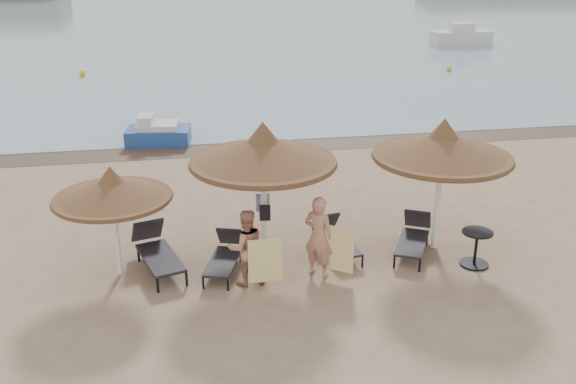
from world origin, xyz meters
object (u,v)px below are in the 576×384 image
object	(u,v)px
person_right	(319,230)
side_table	(476,249)
palapa_center	(263,151)
lounger_far_left	(156,250)
palapa_right	(443,146)
lounger_near_left	(225,254)
pedal_boat	(157,133)
person_left	(246,242)
lounger_near_right	(335,238)
palapa_left	(112,189)
lounger_far_right	(414,236)

from	to	relation	value
person_right	side_table	bearing A→B (deg)	-143.99
palapa_center	lounger_far_left	distance (m)	3.25
palapa_right	lounger_near_left	size ratio (longest dim) A/B	1.73
lounger_near_left	pedal_boat	world-z (taller)	pedal_boat
side_table	person_left	xyz separation A→B (m)	(-5.14, 0.07, 0.59)
lounger_near_right	pedal_boat	bearing A→B (deg)	104.51
lounger_far_left	side_table	size ratio (longest dim) A/B	2.64
palapa_left	lounger_far_right	bearing A→B (deg)	-0.23
palapa_center	side_table	size ratio (longest dim) A/B	3.95
lounger_near_right	lounger_far_right	xyz separation A→B (m)	(1.82, -0.28, 0.03)
palapa_left	lounger_near_right	world-z (taller)	palapa_left
lounger_far_right	pedal_boat	world-z (taller)	pedal_boat
palapa_left	side_table	xyz separation A→B (m)	(7.83, -0.96, -1.60)
lounger_near_right	lounger_far_right	distance (m)	1.84
palapa_left	palapa_right	bearing A→B (deg)	0.40
lounger_near_left	person_left	distance (m)	1.03
side_table	person_right	world-z (taller)	person_right
side_table	person_right	bearing A→B (deg)	177.26
palapa_center	pedal_boat	bearing A→B (deg)	104.96
lounger_far_left	person_right	size ratio (longest dim) A/B	1.02
side_table	palapa_left	bearing A→B (deg)	173.02
lounger_near_right	pedal_boat	world-z (taller)	pedal_boat
person_left	palapa_left	bearing A→B (deg)	-25.60
lounger_near_left	palapa_right	bearing A→B (deg)	19.90
palapa_center	palapa_right	distance (m)	4.05
palapa_left	person_left	bearing A→B (deg)	-18.24
lounger_near_left	side_table	xyz separation A→B (m)	(5.54, -0.80, 0.04)
lounger_near_right	person_left	xyz separation A→B (m)	(-2.21, -1.13, 0.63)
palapa_center	pedal_boat	distance (m)	10.08
palapa_right	side_table	bearing A→B (deg)	-60.96
lounger_far_left	lounger_near_left	size ratio (longest dim) A/B	1.18
person_left	pedal_boat	bearing A→B (deg)	-86.69
palapa_center	person_right	world-z (taller)	palapa_center
person_right	pedal_boat	bearing A→B (deg)	-32.47
lounger_near_left	pedal_boat	xyz separation A→B (m)	(-1.61, 9.89, 0.03)
palapa_left	side_table	bearing A→B (deg)	-6.98
palapa_left	lounger_near_right	size ratio (longest dim) A/B	1.40
person_left	palapa_right	bearing A→B (deg)	-175.84
lounger_far_left	lounger_near_right	size ratio (longest dim) A/B	1.21
person_right	lounger_near_left	bearing A→B (deg)	21.10
lounger_near_right	side_table	xyz separation A→B (m)	(2.93, -1.21, 0.04)
palapa_right	lounger_near_left	bearing A→B (deg)	-177.57
lounger_near_left	side_table	bearing A→B (deg)	9.28
palapa_center	person_right	xyz separation A→B (m)	(1.04, -1.01, -1.51)
palapa_right	lounger_far_left	distance (m)	6.81
side_table	person_left	bearing A→B (deg)	179.17
lounger_far_left	lounger_near_right	distance (m)	4.11
palapa_center	palapa_right	xyz separation A→B (m)	(4.04, -0.17, -0.06)
palapa_left	lounger_near_right	xyz separation A→B (m)	(4.90, 0.25, -1.64)
lounger_far_left	side_table	bearing A→B (deg)	-26.12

